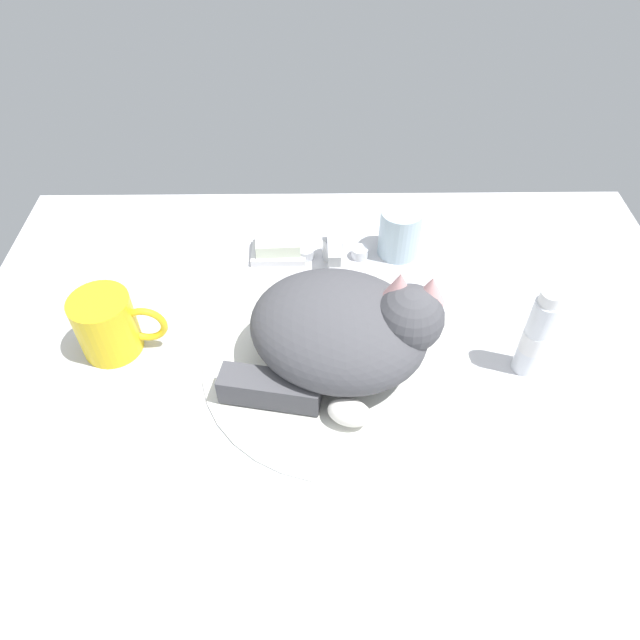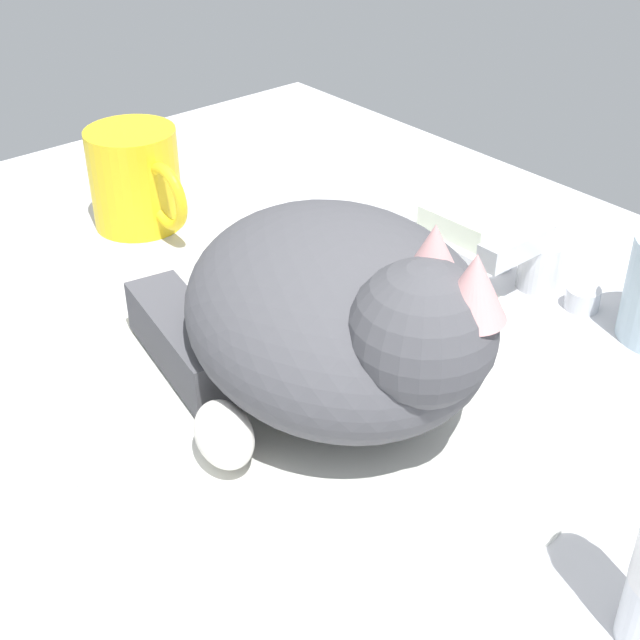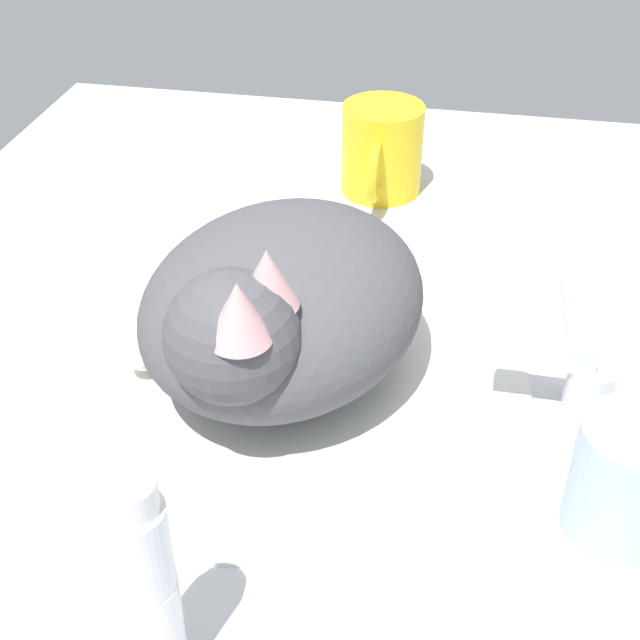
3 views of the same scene
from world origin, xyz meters
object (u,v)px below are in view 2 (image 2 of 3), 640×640
(faucet, at_px, (533,263))
(coffee_mug, at_px, (137,179))
(soap_bar, at_px, (465,222))
(cat, at_px, (340,315))

(faucet, distance_m, coffee_mug, 0.37)
(faucet, relative_size, coffee_mug, 0.93)
(soap_bar, bearing_deg, faucet, -11.04)
(cat, xyz_separation_m, coffee_mug, (-0.33, 0.04, -0.02))
(faucet, bearing_deg, coffee_mug, -149.64)
(coffee_mug, bearing_deg, soap_bar, 41.93)
(coffee_mug, height_order, soap_bar, coffee_mug)
(faucet, xyz_separation_m, cat, (0.01, -0.22, 0.05))
(faucet, relative_size, soap_bar, 1.61)
(cat, height_order, coffee_mug, cat)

